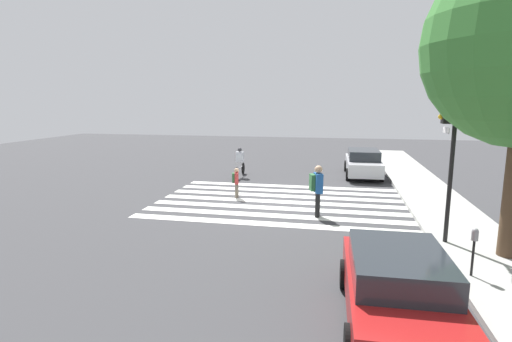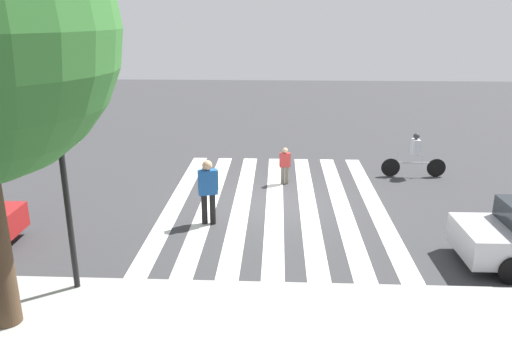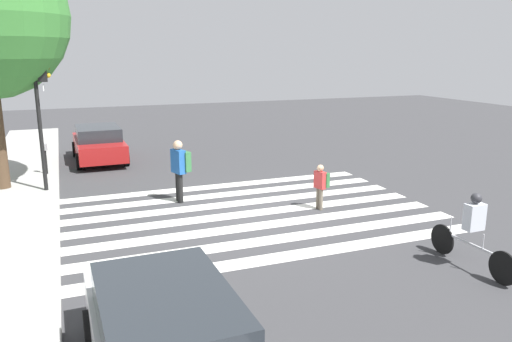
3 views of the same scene
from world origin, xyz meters
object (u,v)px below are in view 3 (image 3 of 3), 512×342
pedestrian_child_with_backpack (180,166)px  car_parked_far_curb (99,143)px  traffic_light (41,93)px  cyclist_near_curb (473,228)px  pedestrian_adult_yellow_jacket (321,183)px  parking_meter (45,151)px

pedestrian_child_with_backpack → car_parked_far_curb: size_ratio=0.43×
traffic_light → pedestrian_child_with_backpack: size_ratio=2.44×
cyclist_near_curb → pedestrian_adult_yellow_jacket: bearing=11.0°
pedestrian_child_with_backpack → pedestrian_adult_yellow_jacket: size_ratio=1.43×
parking_meter → car_parked_far_curb: (2.21, -1.96, -0.22)m
pedestrian_child_with_backpack → cyclist_near_curb: size_ratio=0.81×
parking_meter → pedestrian_adult_yellow_jacket: pedestrian_adult_yellow_jacket is taller
parking_meter → pedestrian_child_with_backpack: 5.98m
pedestrian_child_with_backpack → pedestrian_adult_yellow_jacket: bearing=-138.8°
traffic_light → car_parked_far_curb: bearing=-22.0°
pedestrian_child_with_backpack → cyclist_near_curb: (-6.82, -4.52, -0.22)m
cyclist_near_curb → car_parked_far_curb: bearing=24.1°
pedestrian_adult_yellow_jacket → cyclist_near_curb: cyclist_near_curb is taller
parking_meter → pedestrian_child_with_backpack: pedestrian_child_with_backpack is taller
pedestrian_adult_yellow_jacket → pedestrian_child_with_backpack: bearing=44.7°
pedestrian_adult_yellow_jacket → cyclist_near_curb: size_ratio=0.56×
traffic_light → pedestrian_adult_yellow_jacket: 8.82m
traffic_light → cyclist_near_curb: (-9.14, -8.18, -2.31)m
car_parked_far_curb → parking_meter: bearing=137.3°
parking_meter → pedestrian_adult_yellow_jacket: size_ratio=0.99×
traffic_light → pedestrian_child_with_backpack: 4.80m
traffic_light → pedestrian_child_with_backpack: (-2.31, -3.65, -2.09)m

